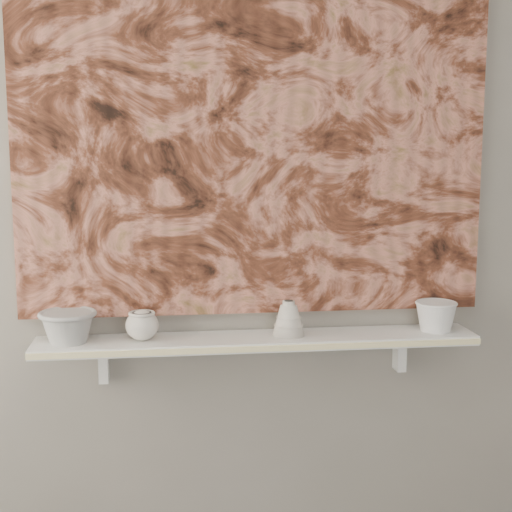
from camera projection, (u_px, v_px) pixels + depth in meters
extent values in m
plane|color=gray|center=(254.00, 202.00, 2.29)|extent=(3.60, 0.00, 3.60)
cube|color=white|center=(258.00, 341.00, 2.26)|extent=(1.40, 0.18, 0.03)
cube|color=#F5E7A3|center=(262.00, 349.00, 2.17)|extent=(1.40, 0.01, 0.02)
cube|color=white|center=(104.00, 363.00, 2.28)|extent=(0.03, 0.06, 0.12)
cube|color=white|center=(400.00, 353.00, 2.40)|extent=(0.03, 0.06, 0.12)
cube|color=brown|center=(255.00, 142.00, 2.25)|extent=(1.50, 0.02, 1.10)
cube|color=black|center=(391.00, 237.00, 2.34)|extent=(0.09, 0.00, 0.08)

